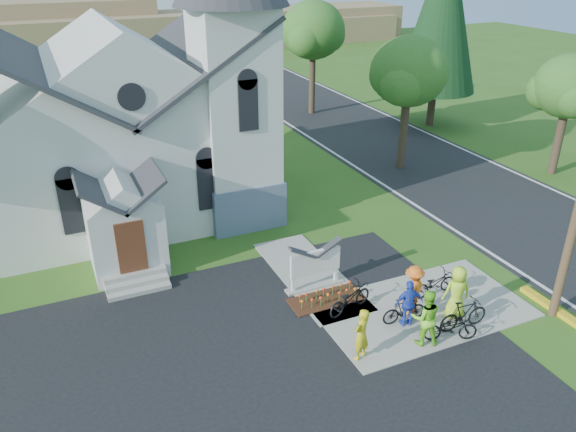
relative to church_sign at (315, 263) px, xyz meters
name	(u,v)px	position (x,y,z in m)	size (l,w,h in m)	color
ground	(393,329)	(1.20, -3.20, -1.03)	(120.00, 120.00, 0.00)	#325C1A
road	(392,148)	(11.20, 11.80, -1.02)	(8.00, 90.00, 0.02)	black
sidewalk	(422,309)	(2.70, -2.70, -1.00)	(7.00, 4.00, 0.05)	gray
church	(130,97)	(-4.28, 9.28, 4.22)	(12.35, 12.00, 13.00)	silver
church_sign	(315,263)	(0.00, 0.00, 0.00)	(2.20, 0.40, 1.70)	gray
flower_bed	(326,300)	(0.00, -0.90, -0.99)	(2.60, 1.10, 0.07)	#3B1D10
tree_road_near	(409,72)	(9.70, 8.80, 4.18)	(4.00, 4.00, 7.05)	#3A2C1F
tree_road_mid	(313,31)	(10.20, 20.80, 4.75)	(4.40, 4.40, 7.80)	#3A2C1F
tree_road_far	(570,87)	(16.70, 4.80, 3.61)	(3.60, 3.60, 6.30)	#3A2C1F
conifer	(442,10)	(16.20, 14.80, 6.36)	(5.20, 5.20, 12.40)	#3A2C1F
distant_hills	(143,31)	(4.56, 53.13, 1.15)	(61.00, 10.00, 5.60)	#8B704E
cyclist_0	(361,334)	(-0.50, -3.98, -0.13)	(0.62, 0.40, 1.69)	gold
bike_0	(350,299)	(0.38, -1.80, -0.49)	(0.64, 1.83, 0.96)	black
cyclist_1	(426,317)	(1.62, -4.18, -0.05)	(0.90, 0.70, 1.86)	#7AE12A
bike_1	(404,310)	(1.68, -3.06, -0.52)	(0.43, 1.52, 0.91)	black
cyclist_2	(409,303)	(1.69, -3.23, -0.16)	(0.96, 0.40, 1.63)	blue
bike_2	(450,328)	(2.44, -4.40, -0.54)	(0.59, 1.68, 0.88)	black
cyclist_3	(413,290)	(2.23, -2.71, -0.11)	(1.13, 0.65, 1.74)	orange
bike_3	(464,315)	(3.18, -4.12, -0.45)	(0.50, 1.76, 1.06)	black
cyclist_4	(457,292)	(3.40, -3.45, -0.06)	(0.90, 0.58, 1.84)	#B6E72B
bike_4	(435,283)	(3.56, -2.17, -0.53)	(0.59, 1.70, 0.89)	black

